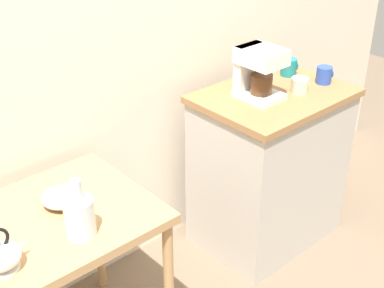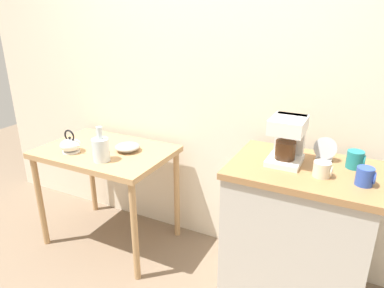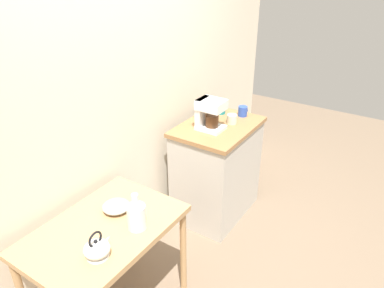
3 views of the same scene
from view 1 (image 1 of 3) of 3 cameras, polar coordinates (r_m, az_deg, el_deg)
back_wall at (r=2.52m, az=-7.88°, el=14.69°), size 4.40×0.10×2.80m
wooden_table at (r=2.18m, az=-16.39°, el=-10.31°), size 0.94×0.64×0.77m
kitchen_counter at (r=3.01m, az=8.17°, el=-2.49°), size 0.79×0.57×0.91m
bowl_stoneware at (r=2.20m, az=-13.59°, el=-5.51°), size 0.18×0.18×0.06m
teakettle at (r=1.94m, az=-19.77°, el=-11.15°), size 0.18×0.14×0.17m
glass_carafe_vase at (r=1.99m, az=-11.91°, el=-7.51°), size 0.11×0.11×0.24m
coffee_maker at (r=2.68m, az=6.99°, el=7.80°), size 0.18×0.22×0.26m
mug_small_cream at (r=2.81m, az=11.43°, el=6.17°), size 0.09×0.09×0.08m
mug_dark_teal at (r=3.02m, az=10.30°, el=8.09°), size 0.09×0.09×0.10m
mug_blue at (r=2.95m, az=13.92°, el=7.17°), size 0.09×0.08×0.09m
table_clock at (r=2.92m, az=7.81°, el=7.78°), size 0.12×0.06×0.14m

